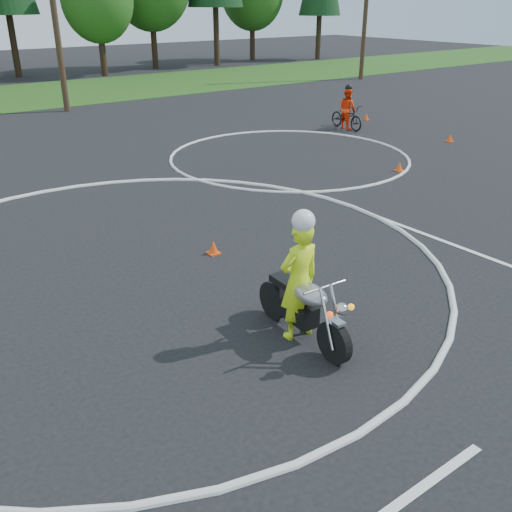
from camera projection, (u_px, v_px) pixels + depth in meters
ground at (223, 331)px, 9.20m from camera, size 120.00×120.00×0.00m
course_markings at (198, 224)px, 13.56m from camera, size 19.05×19.05×0.12m
primary_motorcycle at (304, 308)px, 8.76m from camera, size 0.77×2.19×1.15m
rider_primary_grp at (299, 277)px, 8.67m from camera, size 0.73×0.50×2.14m
rider_second_grp at (347, 113)px, 23.30m from camera, size 0.80×1.90×1.78m
traffic_cones at (309, 176)px, 16.81m from camera, size 21.91×8.47×0.30m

